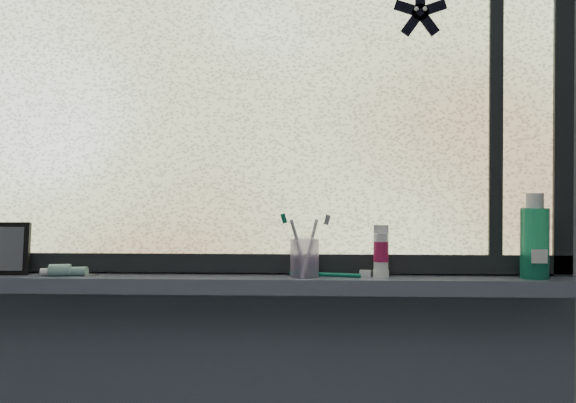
# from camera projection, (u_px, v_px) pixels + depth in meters

# --- Properties ---
(wall_back) EXTENTS (3.00, 0.01, 2.50)m
(wall_back) POSITION_uv_depth(u_px,v_px,m) (271.00, 189.00, 1.76)
(wall_back) COLOR #9EA3A8
(wall_back) RESTS_ON ground
(windowsill) EXTENTS (1.62, 0.14, 0.04)m
(windowsill) POSITION_uv_depth(u_px,v_px,m) (269.00, 284.00, 1.69)
(windowsill) COLOR #525A6E
(windowsill) RESTS_ON wall_back
(window_pane) EXTENTS (1.50, 0.01, 1.00)m
(window_pane) POSITION_uv_depth(u_px,v_px,m) (270.00, 86.00, 1.74)
(window_pane) COLOR silver
(window_pane) RESTS_ON wall_back
(frame_bottom) EXTENTS (1.60, 0.03, 0.05)m
(frame_bottom) POSITION_uv_depth(u_px,v_px,m) (270.00, 263.00, 1.74)
(frame_bottom) COLOR black
(frame_bottom) RESTS_ON windowsill
(frame_right) EXTENTS (0.05, 0.03, 1.10)m
(frame_right) POSITION_uv_depth(u_px,v_px,m) (562.00, 83.00, 1.69)
(frame_right) COLOR black
(frame_right) RESTS_ON wall_back
(frame_mullion) EXTENTS (0.03, 0.03, 1.00)m
(frame_mullion) POSITION_uv_depth(u_px,v_px,m) (495.00, 84.00, 1.70)
(frame_mullion) COLOR black
(frame_mullion) RESTS_ON wall_back
(starfish_sticker) EXTENTS (0.15, 0.02, 0.15)m
(starfish_sticker) POSITION_uv_depth(u_px,v_px,m) (420.00, 12.00, 1.70)
(starfish_sticker) COLOR black
(starfish_sticker) RESTS_ON window_pane
(vanity_mirror) EXTENTS (0.11, 0.06, 0.14)m
(vanity_mirror) POSITION_uv_depth(u_px,v_px,m) (9.00, 248.00, 1.73)
(vanity_mirror) COLOR black
(vanity_mirror) RESTS_ON windowsill
(toothpaste_tube) EXTENTS (0.18, 0.05, 0.03)m
(toothpaste_tube) POSITION_uv_depth(u_px,v_px,m) (67.00, 270.00, 1.70)
(toothpaste_tube) COLOR silver
(toothpaste_tube) RESTS_ON windowsill
(toothbrush_cup) EXTENTS (0.08, 0.08, 0.10)m
(toothbrush_cup) POSITION_uv_depth(u_px,v_px,m) (305.00, 258.00, 1.68)
(toothbrush_cup) COLOR #C7ABE3
(toothbrush_cup) RESTS_ON windowsill
(toothbrush_lying) EXTENTS (0.24, 0.08, 0.02)m
(toothbrush_lying) POSITION_uv_depth(u_px,v_px,m) (325.00, 273.00, 1.69)
(toothbrush_lying) COLOR #0B664D
(toothbrush_lying) RESTS_ON windowsill
(mouthwash_bottle) EXTENTS (0.08, 0.08, 0.18)m
(mouthwash_bottle) POSITION_uv_depth(u_px,v_px,m) (535.00, 236.00, 1.65)
(mouthwash_bottle) COLOR #1C936D
(mouthwash_bottle) RESTS_ON windowsill
(cream_tube) EXTENTS (0.04, 0.04, 0.10)m
(cream_tube) POSITION_uv_depth(u_px,v_px,m) (381.00, 249.00, 1.68)
(cream_tube) COLOR silver
(cream_tube) RESTS_ON windowsill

